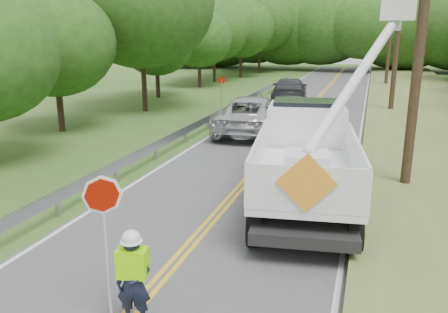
% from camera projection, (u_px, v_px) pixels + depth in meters
% --- Properties ---
extents(road, '(7.20, 96.00, 0.03)m').
position_uv_depth(road, '(279.00, 144.00, 20.45)').
color(road, '#4B4C4E').
rests_on(road, ground).
extents(guardrail, '(0.18, 48.00, 0.77)m').
position_uv_depth(guardrail, '(202.00, 123.00, 22.33)').
color(guardrail, '#999DA1').
rests_on(guardrail, ground).
extents(utility_poles, '(1.60, 43.30, 10.00)m').
position_uv_depth(utility_poles, '(406.00, 22.00, 20.36)').
color(utility_poles, black).
rests_on(utility_poles, ground).
extents(treeline_left, '(9.41, 55.85, 10.50)m').
position_uv_depth(treeline_left, '(186.00, 24.00, 35.57)').
color(treeline_left, '#332319').
rests_on(treeline_left, ground).
extents(treeline_horizon, '(58.30, 15.36, 12.06)m').
position_uv_depth(treeline_horizon, '(350.00, 27.00, 57.64)').
color(treeline_horizon, '#1E4417').
rests_on(treeline_horizon, ground).
extents(flagger, '(1.06, 0.49, 2.64)m').
position_uv_depth(flagger, '(132.00, 275.00, 7.54)').
color(flagger, '#191E33').
rests_on(flagger, road).
extents(bucket_truck, '(4.36, 7.83, 7.29)m').
position_uv_depth(bucket_truck, '(312.00, 142.00, 13.80)').
color(bucket_truck, black).
rests_on(bucket_truck, road).
extents(suv_silver, '(3.50, 6.76, 1.82)m').
position_uv_depth(suv_silver, '(253.00, 114.00, 22.52)').
color(suv_silver, silver).
rests_on(suv_silver, road).
extents(suv_darkgrey, '(3.15, 6.15, 1.71)m').
position_uv_depth(suv_darkgrey, '(290.00, 90.00, 32.21)').
color(suv_darkgrey, '#3B3E43').
rests_on(suv_darkgrey, road).
extents(stop_sign_permanent, '(0.39, 0.31, 2.22)m').
position_uv_depth(stop_sign_permanent, '(221.00, 89.00, 28.24)').
color(stop_sign_permanent, '#999DA1').
rests_on(stop_sign_permanent, ground).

